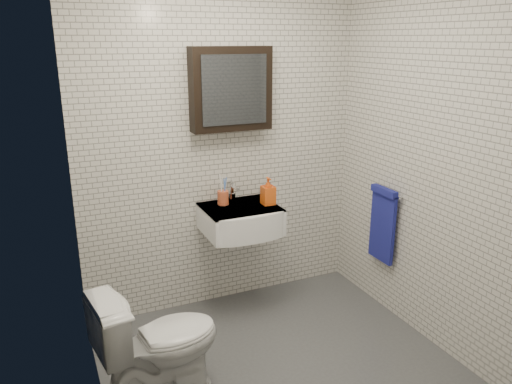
% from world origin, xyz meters
% --- Properties ---
extents(ground, '(2.20, 2.00, 0.01)m').
position_xyz_m(ground, '(0.00, 0.00, 0.01)').
color(ground, '#47494E').
rests_on(ground, ground).
extents(room_shell, '(2.22, 2.02, 2.51)m').
position_xyz_m(room_shell, '(0.00, 0.00, 1.47)').
color(room_shell, silver).
rests_on(room_shell, ground).
extents(washbasin, '(0.55, 0.50, 0.20)m').
position_xyz_m(washbasin, '(0.05, 0.73, 0.76)').
color(washbasin, white).
rests_on(washbasin, room_shell).
extents(faucet, '(0.06, 0.20, 0.15)m').
position_xyz_m(faucet, '(0.05, 0.93, 0.92)').
color(faucet, silver).
rests_on(faucet, washbasin).
extents(mirror_cabinet, '(0.60, 0.15, 0.60)m').
position_xyz_m(mirror_cabinet, '(0.05, 0.93, 1.70)').
color(mirror_cabinet, black).
rests_on(mirror_cabinet, room_shell).
extents(towel_rail, '(0.09, 0.30, 0.58)m').
position_xyz_m(towel_rail, '(1.04, 0.35, 0.72)').
color(towel_rail, silver).
rests_on(towel_rail, room_shell).
extents(toothbrush_cup, '(0.10, 0.10, 0.23)m').
position_xyz_m(toothbrush_cup, '(-0.05, 0.88, 0.91)').
color(toothbrush_cup, '#C25330').
rests_on(toothbrush_cup, washbasin).
extents(soap_bottle, '(0.10, 0.10, 0.21)m').
position_xyz_m(soap_bottle, '(0.27, 0.74, 0.95)').
color(soap_bottle, '#FF5B1A').
rests_on(soap_bottle, washbasin).
extents(toilet, '(0.77, 0.51, 0.73)m').
position_xyz_m(toilet, '(-0.77, 0.03, 0.36)').
color(toilet, white).
rests_on(toilet, ground).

